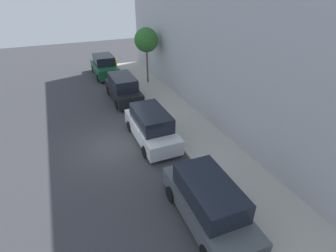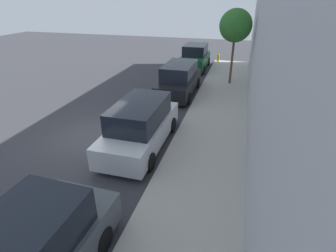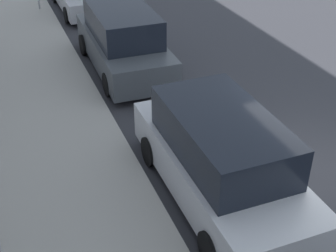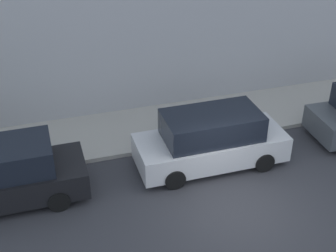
{
  "view_description": "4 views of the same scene",
  "coord_description": "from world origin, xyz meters",
  "views": [
    {
      "loc": [
        -1.97,
        -12.69,
        8.39
      ],
      "look_at": [
        3.16,
        -0.62,
        1.0
      ],
      "focal_mm": 28.0,
      "sensor_mm": 36.0,
      "label": 1
    },
    {
      "loc": [
        5.9,
        -8.85,
        5.59
      ],
      "look_at": [
        3.44,
        -0.05,
        1.0
      ],
      "focal_mm": 28.0,
      "sensor_mm": 36.0,
      "label": 2
    },
    {
      "loc": [
        5.9,
        6.27,
        6.23
      ],
      "look_at": [
        2.86,
        -1.47,
        1.0
      ],
      "focal_mm": 50.0,
      "sensor_mm": 36.0,
      "label": 3
    },
    {
      "loc": [
        -9.46,
        4.98,
        9.14
      ],
      "look_at": [
        3.45,
        1.0,
        1.0
      ],
      "focal_mm": 50.0,
      "sensor_mm": 36.0,
      "label": 4
    }
  ],
  "objects": [
    {
      "name": "ground_plane",
      "position": [
        0.0,
        0.0,
        0.0
      ],
      "size": [
        60.0,
        60.0,
        0.0
      ],
      "primitive_type": "plane",
      "color": "#38383D"
    },
    {
      "name": "sidewalk",
      "position": [
        5.0,
        0.0,
        0.07
      ],
      "size": [
        3.0,
        32.0,
        0.15
      ],
      "color": "#B2ADA3",
      "rests_on": "ground_plane"
    },
    {
      "name": "parked_minivan_third",
      "position": [
        2.32,
        -0.11,
        0.92
      ],
      "size": [
        2.02,
        4.91,
        1.9
      ],
      "color": "silver",
      "rests_on": "ground_plane"
    },
    {
      "name": "parked_minivan_second",
      "position": [
        2.31,
        -6.58,
        0.92
      ],
      "size": [
        2.02,
        4.95,
        1.9
      ],
      "color": "#4C5156",
      "rests_on": "ground_plane"
    }
  ]
}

